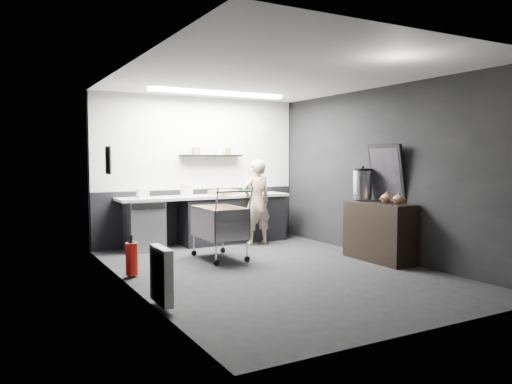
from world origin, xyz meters
TOP-DOWN VIEW (x-y plane):
  - floor at (0.00, 0.00)m, footprint 5.50×5.50m
  - ceiling at (0.00, 0.00)m, footprint 5.50×5.50m
  - wall_back at (0.00, 2.75)m, footprint 5.50×0.00m
  - wall_front at (0.00, -2.75)m, footprint 5.50×0.00m
  - wall_left at (-2.00, 0.00)m, footprint 0.00×5.50m
  - wall_right at (2.00, 0.00)m, footprint 0.00×5.50m
  - kitchen_wall_panel at (0.00, 2.73)m, footprint 3.95×0.02m
  - dado_panel at (0.00, 2.73)m, footprint 3.95×0.02m
  - floating_shelf at (0.20, 2.62)m, footprint 1.20×0.22m
  - wall_clock at (1.40, 2.72)m, footprint 0.20×0.03m
  - poster at (-1.98, 1.30)m, footprint 0.02×0.30m
  - poster_red_band at (-1.98, 1.30)m, footprint 0.02×0.22m
  - radiator at (-1.94, -0.90)m, footprint 0.10×0.50m
  - ceiling_strip at (0.00, 1.85)m, footprint 2.40×0.20m
  - prep_counter at (0.14, 2.42)m, footprint 3.20×0.61m
  - person at (0.80, 1.97)m, footprint 0.57×0.38m
  - shopping_cart at (-0.33, 1.13)m, footprint 0.61×1.00m
  - sideboard at (1.77, -0.17)m, footprint 0.51×1.20m
  - fire_extinguisher at (-1.85, 0.61)m, footprint 0.16×0.16m
  - cardboard_box at (0.33, 2.37)m, footprint 0.57×0.51m
  - pink_tub at (-0.37, 2.42)m, footprint 0.22×0.22m
  - white_container at (-1.18, 2.37)m, footprint 0.19×0.15m

SIDE VIEW (x-z plane):
  - floor at x=0.00m, z-range 0.00..0.00m
  - fire_extinguisher at x=-1.85m, z-range -0.01..0.53m
  - radiator at x=-1.94m, z-range 0.05..0.65m
  - prep_counter at x=0.14m, z-range 0.01..0.91m
  - dado_panel at x=0.00m, z-range 0.00..1.00m
  - shopping_cart at x=-0.33m, z-range -0.02..1.08m
  - sideboard at x=1.77m, z-range -0.33..1.47m
  - person at x=0.80m, z-range 0.00..1.55m
  - cardboard_box at x=0.33m, z-range 0.90..0.99m
  - white_container at x=-1.18m, z-range 0.90..1.06m
  - pink_tub at x=-0.37m, z-range 0.90..1.12m
  - wall_back at x=0.00m, z-range -1.40..4.10m
  - wall_front at x=0.00m, z-range -1.40..4.10m
  - wall_left at x=-2.00m, z-range -1.40..4.10m
  - wall_right at x=2.00m, z-range -1.40..4.10m
  - poster at x=-1.98m, z-range 1.35..1.75m
  - floating_shelf at x=0.20m, z-range 1.60..1.64m
  - poster_red_band at x=-1.98m, z-range 1.57..1.67m
  - kitchen_wall_panel at x=0.00m, z-range 1.00..2.70m
  - wall_clock at x=1.40m, z-range 2.05..2.25m
  - ceiling_strip at x=0.00m, z-range 2.65..2.69m
  - ceiling at x=0.00m, z-range 2.70..2.70m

